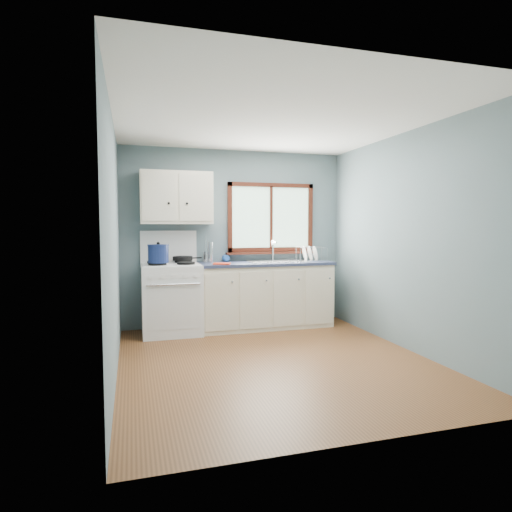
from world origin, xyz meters
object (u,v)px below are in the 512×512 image
object	(u,v)px
gas_range	(171,297)
base_cabinets	(265,298)
sink	(277,266)
dish_rack	(311,257)
skillet	(183,258)
utensil_crock	(207,257)
stockpot	(158,253)
thermos	(211,252)

from	to	relation	value
gas_range	base_cabinets	xyz separation A→B (m)	(1.31, 0.02, -0.08)
sink	dish_rack	size ratio (longest dim) A/B	1.85
gas_range	skillet	xyz separation A→B (m)	(0.17, 0.14, 0.49)
utensil_crock	dish_rack	size ratio (longest dim) A/B	0.81
sink	stockpot	xyz separation A→B (m)	(-1.65, -0.17, 0.22)
sink	base_cabinets	bearing A→B (deg)	179.87
base_cabinets	dish_rack	xyz separation A→B (m)	(0.70, 0.02, 0.57)
skillet	dish_rack	distance (m)	1.84
base_cabinets	stockpot	world-z (taller)	stockpot
utensil_crock	dish_rack	world-z (taller)	utensil_crock
sink	skillet	world-z (taller)	sink
stockpot	thermos	world-z (taller)	stockpot
gas_range	thermos	bearing A→B (deg)	15.60
base_cabinets	sink	world-z (taller)	sink
stockpot	skillet	bearing A→B (deg)	40.03
sink	thermos	world-z (taller)	sink
sink	skillet	distance (m)	1.32
stockpot	utensil_crock	distance (m)	0.79
thermos	stockpot	bearing A→B (deg)	-157.18
gas_range	thermos	distance (m)	0.81
utensil_crock	base_cabinets	bearing A→B (deg)	-14.83
gas_range	utensil_crock	bearing A→B (deg)	23.47
sink	dish_rack	xyz separation A→B (m)	(0.52, 0.02, 0.12)
sink	dish_rack	distance (m)	0.54
skillet	thermos	xyz separation A→B (m)	(0.38, 0.02, 0.07)
stockpot	dish_rack	distance (m)	2.19
utensil_crock	dish_rack	distance (m)	1.50
base_cabinets	utensil_crock	bearing A→B (deg)	165.17
base_cabinets	dish_rack	world-z (taller)	dish_rack
stockpot	thermos	size ratio (longest dim) A/B	1.15
thermos	utensil_crock	bearing A→B (deg)	116.45
stockpot	dish_rack	size ratio (longest dim) A/B	0.71
dish_rack	sink	bearing A→B (deg)	-168.21
sink	utensil_crock	world-z (taller)	utensil_crock
stockpot	utensil_crock	world-z (taller)	utensil_crock
gas_range	dish_rack	world-z (taller)	gas_range
stockpot	dish_rack	bearing A→B (deg)	4.97
sink	stockpot	distance (m)	1.67
base_cabinets	stockpot	bearing A→B (deg)	-173.50
stockpot	gas_range	bearing A→B (deg)	41.74
gas_range	sink	bearing A→B (deg)	0.71
base_cabinets	utensil_crock	xyz separation A→B (m)	(-0.78, 0.21, 0.59)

